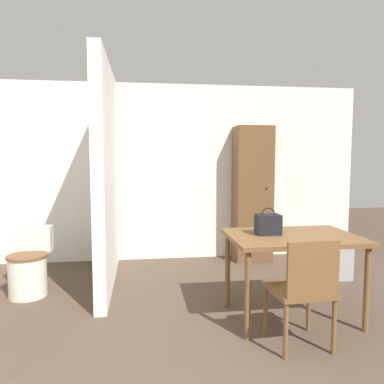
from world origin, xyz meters
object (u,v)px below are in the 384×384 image
handbag (268,224)px  space_heater (340,258)px  toilet (29,267)px  dining_table (292,244)px  wooden_cabinet (252,194)px  wooden_chair (303,287)px

handbag → space_heater: bearing=36.5°
toilet → dining_table: bearing=-20.2°
dining_table → space_heater: dining_table is taller
wooden_cabinet → handbag: bearing=-102.7°
toilet → handbag: size_ratio=2.82×
wooden_chair → toilet: wooden_chair is taller
dining_table → wooden_chair: (-0.14, -0.55, -0.20)m
wooden_chair → wooden_cabinet: size_ratio=0.46×
wooden_chair → wooden_cabinet: bearing=78.9°
wooden_chair → toilet: (-2.42, 1.49, -0.18)m
toilet → handbag: 2.57m
dining_table → wooden_cabinet: wooden_cabinet is taller
dining_table → toilet: dining_table is taller
wooden_cabinet → space_heater: 1.46m
toilet → wooden_cabinet: 3.02m
wooden_chair → space_heater: wooden_chair is taller
wooden_chair → toilet: bearing=145.3°
wooden_cabinet → space_heater: (0.80, -1.00, -0.70)m
dining_table → handbag: size_ratio=4.62×
space_heater → toilet: bearing=-179.7°
handbag → toilet: bearing=159.2°
dining_table → wooden_chair: size_ratio=1.32×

